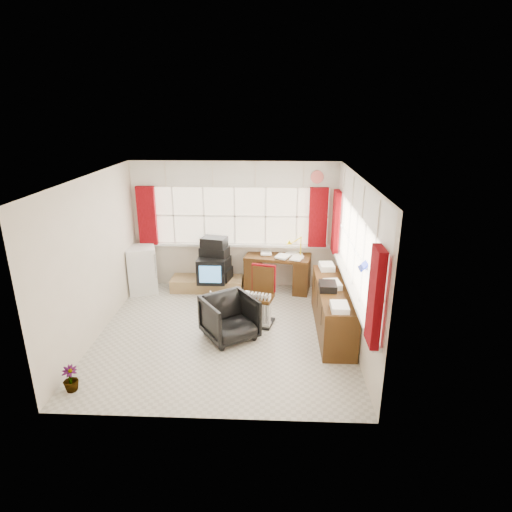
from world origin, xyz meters
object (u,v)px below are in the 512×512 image
Objects in this scene: desk_lamp at (301,242)px; task_chair at (262,292)px; desk at (278,271)px; office_chair at (230,318)px; crt_tv at (212,270)px; mini_fridge at (142,269)px; tv_bench at (207,284)px; radiator at (259,313)px; credenza at (333,308)px.

desk_lamp is 0.40× the size of task_chair.
desk is at bearing 78.89° from task_chair.
task_chair reaches higher than office_chair.
task_chair is 1.49m from crt_tv.
mini_fridge is at bearing 177.73° from crt_tv.
task_chair is 0.71× the size of tv_bench.
crt_tv is at bearing -168.85° from desk.
desk_lamp reaches higher than task_chair.
crt_tv reaches higher than radiator.
task_chair is at bearing -48.25° from tv_bench.
mini_fridge is at bearing 150.00° from radiator.
tv_bench is at bearing 75.13° from office_chair.
desk is 2.65m from mini_fridge.
desk_lamp reaches higher than crt_tv.
tv_bench is at bearing 128.00° from crt_tv.
crt_tv is 1.38m from mini_fridge.
desk is 1.38m from task_chair.
radiator is 1.10× the size of crt_tv.
office_chair is 1.97m from tv_bench.
desk_lamp is 2.03m from tv_bench.
credenza is (1.15, -0.25, -0.14)m from task_chair.
mini_fridge is at bearing 154.15° from task_chair.
desk is 1.43m from tv_bench.
radiator is at bearing -116.12° from desk_lamp.
radiator is at bearing 177.22° from credenza.
mini_fridge is (-1.38, 0.05, -0.04)m from crt_tv.
desk_lamp reaches higher than tv_bench.
desk is 1.46× the size of mini_fridge.
credenza reaches higher than tv_bench.
radiator is 2.70m from mini_fridge.
credenza is at bearing -33.70° from tv_bench.
desk is 2.07m from office_chair.
radiator is at bearing -53.62° from crt_tv.
desk is 0.74m from desk_lamp.
task_chair is at bearing 16.17° from office_chair.
desk is 1.58m from radiator.
credenza is at bearing -32.18° from crt_tv.
mini_fridge reaches higher than crt_tv.
tv_bench is at bearing 146.30° from credenza.
radiator is 0.65× the size of mini_fridge.
crt_tv is 0.59× the size of mini_fridge.
desk_lamp is 0.20× the size of credenza.
radiator is at bearing 7.65° from office_chair.
office_chair is 1.67m from credenza.
office_chair is 0.83× the size of mini_fridge.
desk_lamp is at bearing -1.76° from desk.
radiator is (-0.05, -0.19, -0.28)m from task_chair.
desk_lamp is (0.44, -0.01, 0.59)m from desk.
credenza reaches higher than office_chair.
desk_lamp reaches higher than radiator.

